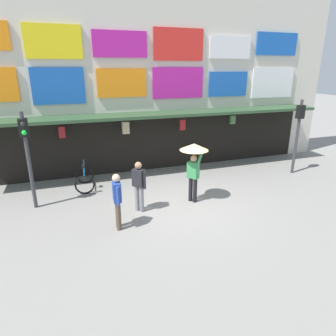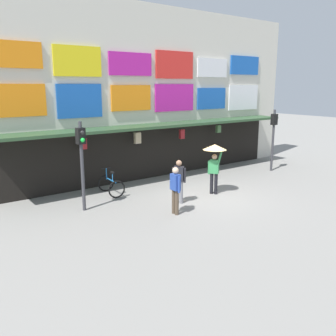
% 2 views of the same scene
% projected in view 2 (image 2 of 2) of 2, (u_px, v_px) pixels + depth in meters
% --- Properties ---
extents(ground_plane, '(80.00, 80.00, 0.00)m').
position_uv_depth(ground_plane, '(209.00, 196.00, 14.81)').
color(ground_plane, gray).
extents(shopfront, '(18.00, 2.60, 8.00)m').
position_uv_depth(shopfront, '(147.00, 95.00, 17.52)').
color(shopfront, beige).
rests_on(shopfront, ground).
extents(traffic_light_near, '(0.30, 0.34, 3.20)m').
position_uv_depth(traffic_light_near, '(82.00, 152.00, 12.66)').
color(traffic_light_near, '#38383D').
rests_on(traffic_light_near, ground).
extents(traffic_light_far, '(0.29, 0.33, 3.20)m').
position_uv_depth(traffic_light_far, '(273.00, 130.00, 18.79)').
color(traffic_light_far, '#38383D').
rests_on(traffic_light_far, ground).
extents(bicycle_parked, '(0.81, 1.21, 1.05)m').
position_uv_depth(bicycle_parked, '(111.00, 185.00, 14.94)').
color(bicycle_parked, black).
rests_on(bicycle_parked, ground).
extents(pedestrian_in_purple, '(0.24, 0.53, 1.68)m').
position_uv_depth(pedestrian_in_purple, '(175.00, 188.00, 12.54)').
color(pedestrian_in_purple, brown).
rests_on(pedestrian_in_purple, ground).
extents(pedestrian_with_umbrella, '(0.96, 0.96, 2.08)m').
position_uv_depth(pedestrian_with_umbrella, '(215.00, 155.00, 14.76)').
color(pedestrian_with_umbrella, black).
rests_on(pedestrian_with_umbrella, ground).
extents(pedestrian_in_white, '(0.40, 0.42, 1.68)m').
position_uv_depth(pedestrian_in_white, '(179.00, 179.00, 13.71)').
color(pedestrian_in_white, gray).
rests_on(pedestrian_in_white, ground).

